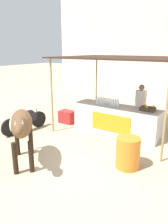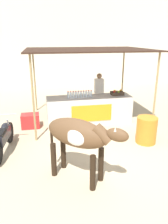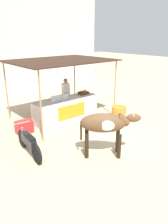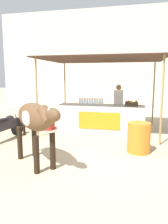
{
  "view_description": "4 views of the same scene",
  "coord_description": "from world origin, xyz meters",
  "px_view_note": "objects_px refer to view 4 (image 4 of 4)",
  "views": [
    {
      "loc": [
        3.15,
        -4.29,
        2.83
      ],
      "look_at": [
        -0.38,
        0.81,
        1.02
      ],
      "focal_mm": 35.0,
      "sensor_mm": 36.0,
      "label": 1
    },
    {
      "loc": [
        -1.64,
        -5.08,
        2.95
      ],
      "look_at": [
        -0.4,
        1.17,
        0.76
      ],
      "focal_mm": 35.0,
      "sensor_mm": 36.0,
      "label": 2
    },
    {
      "loc": [
        -5.39,
        -5.19,
        3.58
      ],
      "look_at": [
        -0.13,
        0.85,
        0.72
      ],
      "focal_mm": 35.0,
      "sensor_mm": 36.0,
      "label": 3
    },
    {
      "loc": [
        1.14,
        -5.34,
        1.94
      ],
      "look_at": [
        -0.36,
        1.1,
        0.87
      ],
      "focal_mm": 35.0,
      "sensor_mm": 36.0,
      "label": 4
    }
  ],
  "objects_px": {
    "water_barrel": "(139,138)",
    "motorcycle_parked": "(6,126)",
    "stall_counter": "(101,119)",
    "vendor_behind_counter": "(118,106)",
    "cow": "(35,119)",
    "cooler_box": "(45,123)",
    "fruit_crate": "(131,104)"
  },
  "relations": [
    {
      "from": "fruit_crate",
      "to": "water_barrel",
      "type": "xyz_separation_m",
      "value": [
        0.24,
        -1.96,
        -0.64
      ]
    },
    {
      "from": "fruit_crate",
      "to": "motorcycle_parked",
      "type": "xyz_separation_m",
      "value": [
        -3.75,
        -1.72,
        -0.6
      ]
    },
    {
      "from": "water_barrel",
      "to": "cow",
      "type": "height_order",
      "value": "cow"
    },
    {
      "from": "water_barrel",
      "to": "motorcycle_parked",
      "type": "distance_m",
      "value": 4.0
    },
    {
      "from": "fruit_crate",
      "to": "cow",
      "type": "distance_m",
      "value": 3.86
    },
    {
      "from": "cooler_box",
      "to": "water_barrel",
      "type": "bearing_deg",
      "value": -28.35
    },
    {
      "from": "cooler_box",
      "to": "motorcycle_parked",
      "type": "height_order",
      "value": "motorcycle_parked"
    },
    {
      "from": "fruit_crate",
      "to": "cow",
      "type": "height_order",
      "value": "cow"
    },
    {
      "from": "vendor_behind_counter",
      "to": "stall_counter",
      "type": "bearing_deg",
      "value": -126.25
    },
    {
      "from": "water_barrel",
      "to": "stall_counter",
      "type": "bearing_deg",
      "value": 123.86
    },
    {
      "from": "fruit_crate",
      "to": "stall_counter",
      "type": "bearing_deg",
      "value": -177.24
    },
    {
      "from": "fruit_crate",
      "to": "cooler_box",
      "type": "bearing_deg",
      "value": -177.3
    },
    {
      "from": "stall_counter",
      "to": "motorcycle_parked",
      "type": "xyz_separation_m",
      "value": [
        -2.7,
        -1.67,
        -0.05
      ]
    },
    {
      "from": "water_barrel",
      "to": "motorcycle_parked",
      "type": "height_order",
      "value": "motorcycle_parked"
    },
    {
      "from": "stall_counter",
      "to": "motorcycle_parked",
      "type": "relative_size",
      "value": 1.67
    },
    {
      "from": "vendor_behind_counter",
      "to": "motorcycle_parked",
      "type": "bearing_deg",
      "value": -143.34
    },
    {
      "from": "vendor_behind_counter",
      "to": "cow",
      "type": "distance_m",
      "value": 4.28
    },
    {
      "from": "stall_counter",
      "to": "water_barrel",
      "type": "height_order",
      "value": "stall_counter"
    },
    {
      "from": "cooler_box",
      "to": "stall_counter",
      "type": "bearing_deg",
      "value": 2.67
    },
    {
      "from": "fruit_crate",
      "to": "cooler_box",
      "type": "xyz_separation_m",
      "value": [
        -3.13,
        -0.15,
        -0.79
      ]
    },
    {
      "from": "fruit_crate",
      "to": "motorcycle_parked",
      "type": "bearing_deg",
      "value": -155.35
    },
    {
      "from": "stall_counter",
      "to": "fruit_crate",
      "type": "xyz_separation_m",
      "value": [
        1.05,
        0.05,
        0.55
      ]
    },
    {
      "from": "cooler_box",
      "to": "water_barrel",
      "type": "xyz_separation_m",
      "value": [
        3.37,
        -1.82,
        0.15
      ]
    },
    {
      "from": "fruit_crate",
      "to": "cow",
      "type": "bearing_deg",
      "value": -121.02
    },
    {
      "from": "stall_counter",
      "to": "motorcycle_parked",
      "type": "height_order",
      "value": "stall_counter"
    },
    {
      "from": "motorcycle_parked",
      "to": "vendor_behind_counter",
      "type": "bearing_deg",
      "value": 36.66
    },
    {
      "from": "motorcycle_parked",
      "to": "stall_counter",
      "type": "bearing_deg",
      "value": 31.7
    },
    {
      "from": "vendor_behind_counter",
      "to": "cow",
      "type": "xyz_separation_m",
      "value": [
        -1.49,
        -4.01,
        0.18
      ]
    },
    {
      "from": "fruit_crate",
      "to": "vendor_behind_counter",
      "type": "xyz_separation_m",
      "value": [
        -0.49,
        0.7,
        -0.18
      ]
    },
    {
      "from": "stall_counter",
      "to": "cooler_box",
      "type": "height_order",
      "value": "stall_counter"
    },
    {
      "from": "stall_counter",
      "to": "fruit_crate",
      "type": "height_order",
      "value": "fruit_crate"
    },
    {
      "from": "vendor_behind_counter",
      "to": "cooler_box",
      "type": "xyz_separation_m",
      "value": [
        -2.63,
        -0.85,
        -0.61
      ]
    }
  ]
}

